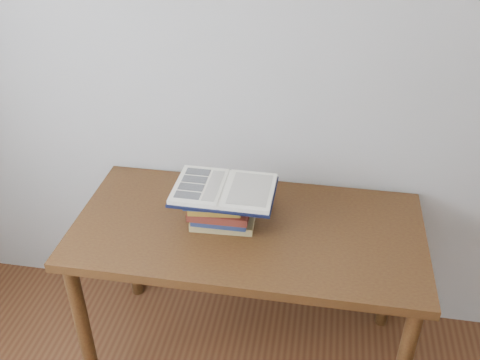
# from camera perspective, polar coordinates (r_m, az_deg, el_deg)

# --- Properties ---
(desk) EXTENTS (1.40, 0.70, 0.75)m
(desk) POSITION_cam_1_polar(r_m,az_deg,el_deg) (2.21, 0.81, -6.93)
(desk) COLOR #4C3013
(desk) RESTS_ON ground
(book_stack) EXTENTS (0.27, 0.20, 0.15)m
(book_stack) POSITION_cam_1_polar(r_m,az_deg,el_deg) (2.11, -2.16, -3.12)
(book_stack) COLOR #A28C54
(book_stack) RESTS_ON desk
(open_book) EXTENTS (0.39, 0.27, 0.03)m
(open_book) POSITION_cam_1_polar(r_m,az_deg,el_deg) (2.06, -1.68, -1.03)
(open_book) COLOR black
(open_book) RESTS_ON book_stack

